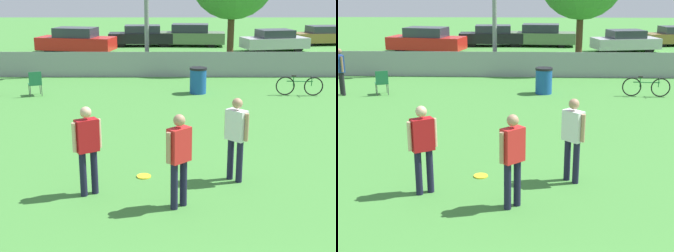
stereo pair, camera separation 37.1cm
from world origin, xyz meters
The scene contains 13 objects.
fence_backline centered at (0.00, 18.00, 0.55)m, with size 23.41×0.07×1.21m.
player_receiver_white centered at (0.73, 6.51, 1.00)m, with size 0.45×0.44×1.73m.
player_thrower_red centered at (-2.12, 5.83, 1.00)m, with size 0.50×0.40×1.73m.
player_defender_red centered at (-0.43, 5.30, 1.00)m, with size 0.45×0.44×1.73m.
frisbee_disc centered at (-1.13, 6.69, 0.01)m, with size 0.30×0.30×0.03m.
folding_chair_sideline centered at (-5.42, 14.23, 0.51)m, with size 0.58×0.58×0.91m.
bicycle_sideline centered at (4.16, 14.34, 0.36)m, with size 1.69×0.44×0.73m.
trash_bin centered at (0.49, 14.70, 0.49)m, with size 0.64×0.64×0.96m.
parked_car_red centered at (-6.13, 25.91, 0.72)m, with size 4.82×2.67×1.49m.
parked_car_dark centered at (-2.32, 29.30, 0.67)m, with size 4.52×1.87×1.37m.
parked_car_olive centered at (0.85, 29.32, 0.69)m, with size 4.71×2.12×1.45m.
parked_car_silver centered at (5.91, 26.58, 0.65)m, with size 4.19×2.55×1.32m.
parked_car_tan centered at (10.07, 29.98, 0.63)m, with size 4.50×2.33×1.28m.
Camera 1 is at (-0.62, -2.35, 3.80)m, focal length 50.00 mm.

